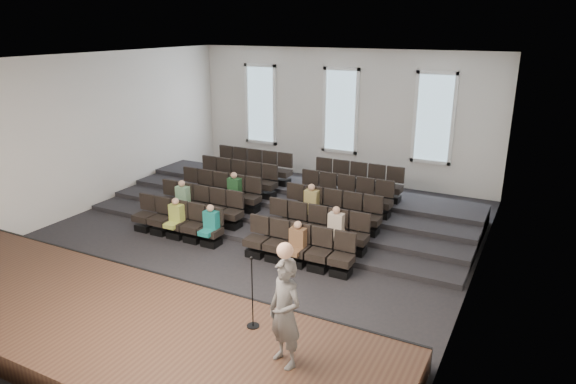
% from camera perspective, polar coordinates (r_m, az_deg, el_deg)
% --- Properties ---
extents(ground, '(14.00, 14.00, 0.00)m').
position_cam_1_polar(ground, '(14.53, -4.78, -5.60)').
color(ground, black).
rests_on(ground, ground).
extents(ceiling, '(12.00, 14.00, 0.02)m').
position_cam_1_polar(ceiling, '(13.33, -5.36, 14.52)').
color(ceiling, white).
rests_on(ceiling, ground).
extents(wall_back, '(12.00, 0.04, 5.00)m').
position_cam_1_polar(wall_back, '(19.87, 5.91, 8.41)').
color(wall_back, silver).
rests_on(wall_back, ground).
extents(wall_left, '(0.04, 14.00, 5.00)m').
position_cam_1_polar(wall_left, '(17.62, -21.94, 5.94)').
color(wall_left, silver).
rests_on(wall_left, ground).
extents(wall_right, '(0.04, 14.00, 5.00)m').
position_cam_1_polar(wall_right, '(11.75, 20.63, 0.44)').
color(wall_right, silver).
rests_on(wall_right, ground).
extents(stage, '(11.80, 3.60, 0.50)m').
position_cam_1_polar(stage, '(10.95, -19.49, -13.72)').
color(stage, '#3C271A').
rests_on(stage, ground).
extents(stage_lip, '(11.80, 0.06, 0.52)m').
position_cam_1_polar(stage_lip, '(12.03, -13.36, -10.08)').
color(stage_lip, black).
rests_on(stage_lip, ground).
extents(risers, '(11.80, 4.80, 0.60)m').
position_cam_1_polar(risers, '(17.03, 0.85, -1.18)').
color(risers, black).
rests_on(risers, ground).
extents(seating_rows, '(6.80, 4.70, 1.67)m').
position_cam_1_polar(seating_rows, '(15.51, -1.83, -1.27)').
color(seating_rows, black).
rests_on(seating_rows, ground).
extents(windows, '(8.44, 0.10, 3.24)m').
position_cam_1_polar(windows, '(19.77, 5.85, 8.95)').
color(windows, white).
rests_on(windows, wall_back).
extents(audience, '(5.45, 2.64, 1.10)m').
position_cam_1_polar(audience, '(14.52, -4.58, -2.18)').
color(audience, '#A8B849').
rests_on(audience, seating_rows).
extents(speaker, '(0.81, 0.69, 1.87)m').
position_cam_1_polar(speaker, '(8.45, -0.32, -13.32)').
color(speaker, '#53514E').
rests_on(speaker, stage).
extents(mic_stand, '(0.24, 0.24, 1.42)m').
position_cam_1_polar(mic_stand, '(9.65, -3.95, -12.54)').
color(mic_stand, black).
rests_on(mic_stand, stage).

